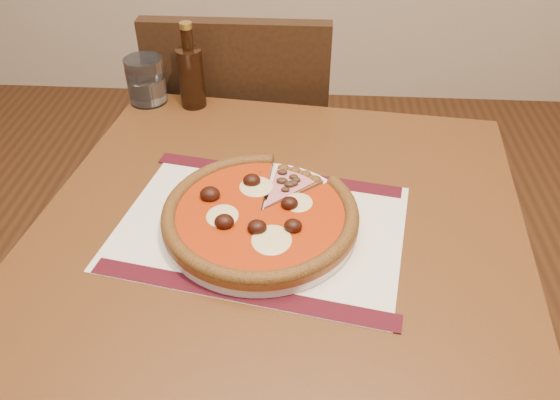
% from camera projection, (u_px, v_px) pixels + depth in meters
% --- Properties ---
extents(table, '(0.88, 0.88, 0.75)m').
position_uv_depth(table, '(279.00, 265.00, 0.97)').
color(table, '#5A3515').
rests_on(table, ground).
extents(chair_far, '(0.43, 0.43, 0.91)m').
position_uv_depth(chair_far, '(246.00, 146.00, 1.51)').
color(chair_far, black).
rests_on(chair_far, ground).
extents(placemat, '(0.51, 0.40, 0.00)m').
position_uv_depth(placemat, '(261.00, 227.00, 0.89)').
color(placemat, white).
rests_on(placemat, table).
extents(plate, '(0.31, 0.31, 0.02)m').
position_uv_depth(plate, '(261.00, 222.00, 0.88)').
color(plate, white).
rests_on(plate, placemat).
extents(pizza, '(0.32, 0.32, 0.04)m').
position_uv_depth(pizza, '(260.00, 213.00, 0.87)').
color(pizza, brown).
rests_on(pizza, plate).
extents(ham_slice, '(0.10, 0.13, 0.02)m').
position_uv_depth(ham_slice, '(294.00, 188.00, 0.93)').
color(ham_slice, brown).
rests_on(ham_slice, plate).
extents(water_glass, '(0.09, 0.09, 0.10)m').
position_uv_depth(water_glass, '(146.00, 80.00, 1.20)').
color(water_glass, white).
rests_on(water_glass, table).
extents(bottle, '(0.06, 0.06, 0.19)m').
position_uv_depth(bottle, '(191.00, 74.00, 1.17)').
color(bottle, black).
rests_on(bottle, table).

